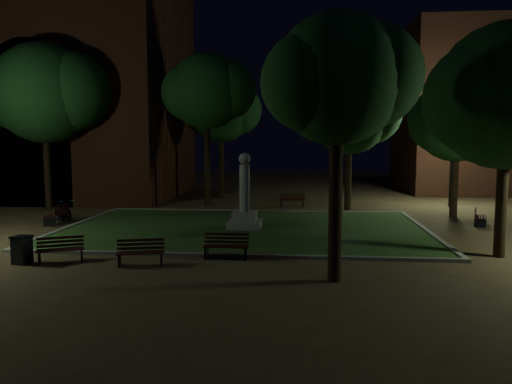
% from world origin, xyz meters
% --- Properties ---
extents(ground, '(80.00, 80.00, 0.00)m').
position_xyz_m(ground, '(0.00, 0.00, 0.00)').
color(ground, '#4E3C25').
extents(lawn, '(15.00, 10.00, 0.08)m').
position_xyz_m(lawn, '(0.00, 2.00, 0.04)').
color(lawn, '#2E4F1F').
rests_on(lawn, ground).
extents(lawn_kerb, '(15.40, 10.40, 0.12)m').
position_xyz_m(lawn_kerb, '(0.00, 2.00, 0.06)').
color(lawn_kerb, slate).
rests_on(lawn_kerb, ground).
extents(monument, '(1.40, 1.40, 3.20)m').
position_xyz_m(monument, '(0.00, 2.00, 0.96)').
color(monument, gray).
rests_on(monument, lawn).
extents(building_main, '(20.00, 12.00, 15.00)m').
position_xyz_m(building_main, '(-15.86, 13.79, 7.38)').
color(building_main, '#51271A').
rests_on(building_main, ground).
extents(tree_north_wl, '(5.31, 4.33, 8.74)m').
position_xyz_m(tree_north_wl, '(-2.92, 9.35, 6.56)').
color(tree_north_wl, black).
rests_on(tree_north_wl, ground).
extents(tree_north_er, '(5.41, 4.41, 7.44)m').
position_xyz_m(tree_north_er, '(5.03, 8.43, 5.23)').
color(tree_north_er, black).
rests_on(tree_north_er, ground).
extents(tree_ne, '(5.13, 4.19, 6.93)m').
position_xyz_m(tree_ne, '(10.04, 6.39, 4.84)').
color(tree_ne, black).
rests_on(tree_ne, ground).
extents(tree_east, '(5.75, 4.69, 7.55)m').
position_xyz_m(tree_east, '(9.00, -2.21, 5.20)').
color(tree_east, black).
rests_on(tree_east, ground).
extents(tree_se, '(4.27, 3.48, 7.15)m').
position_xyz_m(tree_se, '(3.39, -5.56, 5.39)').
color(tree_se, black).
rests_on(tree_se, ground).
extents(tree_nw, '(6.59, 5.38, 9.01)m').
position_xyz_m(tree_nw, '(-11.22, 6.90, 6.32)').
color(tree_nw, black).
rests_on(tree_nw, ground).
extents(tree_far_north, '(4.96, 4.05, 7.68)m').
position_xyz_m(tree_far_north, '(-2.74, 13.35, 5.64)').
color(tree_far_north, black).
rests_on(tree_far_north, ground).
extents(lamppost_nw, '(1.18, 0.28, 4.41)m').
position_xyz_m(lamppost_nw, '(-10.72, 10.59, 3.09)').
color(lamppost_nw, black).
rests_on(lamppost_nw, ground).
extents(lamppost_ne, '(1.18, 0.28, 4.32)m').
position_xyz_m(lamppost_ne, '(10.90, 10.39, 3.04)').
color(lamppost_ne, black).
rests_on(lamppost_ne, ground).
extents(bench_near_left, '(1.51, 0.83, 0.79)m').
position_xyz_m(bench_near_left, '(-2.49, -4.34, 0.37)').
color(bench_near_left, black).
rests_on(bench_near_left, ground).
extents(bench_near_right, '(1.47, 0.54, 0.80)m').
position_xyz_m(bench_near_right, '(-0.00, -3.22, 0.38)').
color(bench_near_right, black).
rests_on(bench_near_right, ground).
extents(bench_west_near, '(1.49, 1.03, 0.77)m').
position_xyz_m(bench_west_near, '(-5.14, -4.14, 0.36)').
color(bench_west_near, black).
rests_on(bench_west_near, ground).
extents(bench_left_side, '(0.61, 1.58, 0.86)m').
position_xyz_m(bench_left_side, '(-8.67, 2.62, 0.40)').
color(bench_left_side, black).
rests_on(bench_left_side, ground).
extents(bench_right_side, '(0.93, 1.47, 0.76)m').
position_xyz_m(bench_right_side, '(10.39, 4.06, 0.36)').
color(bench_right_side, black).
rests_on(bench_right_side, ground).
extents(bench_far_side, '(1.45, 0.61, 0.78)m').
position_xyz_m(bench_far_side, '(1.88, 9.34, 0.37)').
color(bench_far_side, black).
rests_on(bench_far_side, ground).
extents(trash_bin, '(0.60, 0.60, 0.87)m').
position_xyz_m(trash_bin, '(-6.20, -4.52, 0.44)').
color(trash_bin, black).
rests_on(trash_bin, ground).
extents(bicycle, '(1.88, 1.72, 1.00)m').
position_xyz_m(bicycle, '(-8.93, 3.61, 0.50)').
color(bicycle, black).
rests_on(bicycle, ground).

